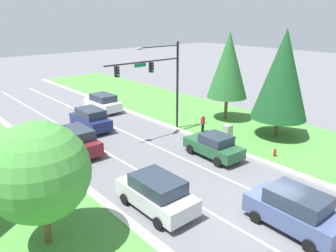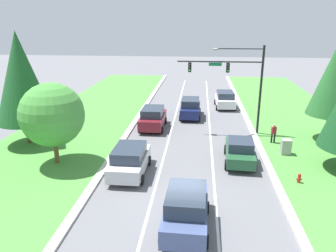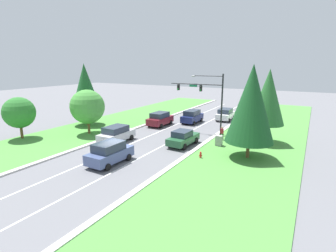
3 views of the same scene
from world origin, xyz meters
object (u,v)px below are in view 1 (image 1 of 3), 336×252
object	(u,v)px
white_suv	(103,103)
utility_cabinet	(227,132)
conifer_near_right_tree	(282,75)
silver_suv	(157,193)
navy_suv	(91,119)
burgundy_suv	(76,141)
slate_blue_suv	(295,210)
conifer_far_right_tree	(228,65)
traffic_signal_mast	(159,75)
pedestrian	(203,123)
oak_far_left_tree	(39,172)
forest_sedan	(214,146)
fire_hydrant	(275,153)

from	to	relation	value
white_suv	utility_cabinet	bearing A→B (deg)	-77.37
conifer_near_right_tree	utility_cabinet	bearing A→B (deg)	147.61
white_suv	silver_suv	world-z (taller)	silver_suv
navy_suv	utility_cabinet	distance (m)	12.18
burgundy_suv	utility_cabinet	xyz separation A→B (m)	(10.93, -5.50, -0.41)
silver_suv	conifer_near_right_tree	world-z (taller)	conifer_near_right_tree
slate_blue_suv	conifer_far_right_tree	bearing A→B (deg)	51.72
traffic_signal_mast	silver_suv	bearing A→B (deg)	-130.24
silver_suv	pedestrian	distance (m)	12.55
pedestrian	oak_far_left_tree	world-z (taller)	oak_far_left_tree
forest_sedan	conifer_near_right_tree	distance (m)	8.58
slate_blue_suv	navy_suv	distance (m)	19.50
forest_sedan	fire_hydrant	size ratio (longest dim) A/B	6.66
white_suv	slate_blue_suv	world-z (taller)	slate_blue_suv
conifer_far_right_tree	navy_suv	bearing A→B (deg)	153.52
slate_blue_suv	burgundy_suv	bearing A→B (deg)	105.41
burgundy_suv	utility_cabinet	world-z (taller)	burgundy_suv
utility_cabinet	traffic_signal_mast	bearing A→B (deg)	125.98
slate_blue_suv	forest_sedan	size ratio (longest dim) A/B	0.99
slate_blue_suv	fire_hydrant	world-z (taller)	slate_blue_suv
forest_sedan	silver_suv	xyz separation A→B (m)	(-7.45, -2.56, 0.10)
navy_suv	fire_hydrant	world-z (taller)	navy_suv
burgundy_suv	silver_suv	world-z (taller)	burgundy_suv
traffic_signal_mast	silver_suv	xyz separation A→B (m)	(-7.63, -9.02, -4.21)
conifer_near_right_tree	oak_far_left_tree	xyz separation A→B (m)	(-20.26, -0.87, -1.72)
burgundy_suv	slate_blue_suv	bearing A→B (deg)	-75.74
traffic_signal_mast	conifer_near_right_tree	distance (m)	10.04
utility_cabinet	conifer_far_right_tree	distance (m)	7.37
navy_suv	silver_suv	bearing A→B (deg)	-103.92
utility_cabinet	fire_hydrant	distance (m)	4.70
fire_hydrant	conifer_near_right_tree	bearing A→B (deg)	30.77
white_suv	silver_suv	distance (m)	19.81
burgundy_suv	oak_far_left_tree	xyz separation A→B (m)	(-5.66, -8.70, 2.59)
navy_suv	conifer_near_right_tree	xyz separation A→B (m)	(11.20, -11.89, 4.32)
burgundy_suv	pedestrian	bearing A→B (deg)	-16.10
slate_blue_suv	conifer_far_right_tree	xyz separation A→B (m)	(11.34, 13.63, 4.34)
fire_hydrant	burgundy_suv	bearing A→B (deg)	136.29
forest_sedan	silver_suv	distance (m)	7.88
burgundy_suv	forest_sedan	distance (m)	10.25
navy_suv	conifer_near_right_tree	bearing A→B (deg)	-46.24
white_suv	burgundy_suv	world-z (taller)	burgundy_suv
burgundy_suv	utility_cabinet	distance (m)	12.25
traffic_signal_mast	navy_suv	world-z (taller)	traffic_signal_mast
forest_sedan	conifer_far_right_tree	world-z (taller)	conifer_far_right_tree
oak_far_left_tree	traffic_signal_mast	bearing A→B (deg)	31.19
conifer_near_right_tree	fire_hydrant	bearing A→B (deg)	-149.23
white_suv	slate_blue_suv	xyz separation A→B (m)	(-3.48, -24.02, 0.06)
traffic_signal_mast	oak_far_left_tree	world-z (taller)	traffic_signal_mast
silver_suv	oak_far_left_tree	distance (m)	6.20
forest_sedan	pedestrian	world-z (taller)	forest_sedan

